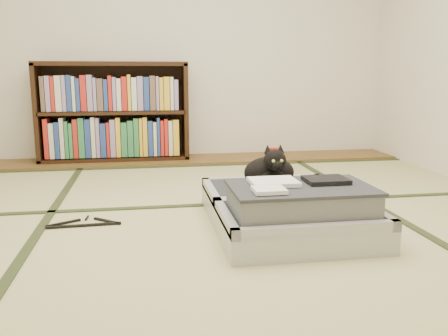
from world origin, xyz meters
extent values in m
plane|color=tan|center=(0.00, 0.00, 0.00)|extent=(4.50, 4.50, 0.00)
cube|color=brown|center=(0.00, 2.00, 0.01)|extent=(4.00, 0.50, 0.02)
cube|color=red|center=(0.83, 2.03, 0.06)|extent=(0.16, 0.11, 0.07)
plane|color=silver|center=(0.00, 2.25, 1.20)|extent=(4.00, 0.00, 4.00)
cube|color=#2D381E|center=(-1.00, 0.00, 0.00)|extent=(0.05, 4.50, 0.01)
cube|color=#2D381E|center=(1.00, 0.00, 0.00)|extent=(0.05, 4.50, 0.01)
cube|color=#2D381E|center=(0.00, 0.40, 0.00)|extent=(4.00, 0.05, 0.01)
cube|color=#2D381E|center=(0.00, 1.70, 0.00)|extent=(4.00, 0.05, 0.01)
cube|color=black|center=(-1.38, 2.07, 0.47)|extent=(0.04, 0.32, 0.89)
cube|color=black|center=(-0.04, 2.07, 0.47)|extent=(0.04, 0.32, 0.89)
cube|color=black|center=(-0.71, 2.07, 0.03)|extent=(1.38, 0.32, 0.04)
cube|color=black|center=(-0.71, 2.07, 0.91)|extent=(1.38, 0.32, 0.04)
cube|color=black|center=(-0.71, 2.07, 0.47)|extent=(1.32, 0.32, 0.03)
cube|color=black|center=(-0.71, 2.22, 0.47)|extent=(1.38, 0.02, 0.89)
cube|color=gray|center=(-0.71, 2.05, 0.25)|extent=(1.24, 0.22, 0.37)
cube|color=gray|center=(-0.71, 2.05, 0.66)|extent=(1.24, 0.22, 0.34)
cube|color=#ACADB1|center=(0.32, -0.33, 0.07)|extent=(0.79, 0.53, 0.14)
cube|color=#2B2C32|center=(0.32, -0.33, 0.10)|extent=(0.70, 0.44, 0.10)
cube|color=#ACADB1|center=(0.32, -0.57, 0.14)|extent=(0.79, 0.04, 0.05)
cube|color=#ACADB1|center=(0.32, -0.09, 0.14)|extent=(0.79, 0.04, 0.05)
cube|color=#ACADB1|center=(-0.05, -0.33, 0.14)|extent=(0.04, 0.53, 0.05)
cube|color=#ACADB1|center=(0.69, -0.33, 0.14)|extent=(0.04, 0.53, 0.05)
cube|color=#ACADB1|center=(0.32, 0.19, 0.07)|extent=(0.79, 0.53, 0.14)
cube|color=#2B2C32|center=(0.32, 0.19, 0.10)|extent=(0.70, 0.44, 0.10)
cube|color=#ACADB1|center=(0.32, -0.05, 0.14)|extent=(0.79, 0.04, 0.05)
cube|color=#ACADB1|center=(0.32, 0.44, 0.14)|extent=(0.79, 0.04, 0.05)
cube|color=#ACADB1|center=(-0.05, 0.19, 0.14)|extent=(0.04, 0.53, 0.05)
cube|color=#ACADB1|center=(0.69, 0.19, 0.14)|extent=(0.04, 0.53, 0.05)
cylinder|color=black|center=(0.32, -0.07, 0.15)|extent=(0.71, 0.03, 0.03)
cube|color=gray|center=(0.32, -0.33, 0.20)|extent=(0.67, 0.41, 0.14)
cube|color=#333239|center=(0.32, -0.33, 0.28)|extent=(0.69, 0.43, 0.02)
cube|color=white|center=(0.19, -0.28, 0.30)|extent=(0.23, 0.19, 0.02)
cube|color=black|center=(0.47, -0.28, 0.30)|extent=(0.21, 0.17, 0.02)
cube|color=white|center=(0.13, -0.44, 0.30)|extent=(0.15, 0.13, 0.02)
cube|color=white|center=(0.09, -0.58, 0.08)|extent=(0.06, 0.01, 0.04)
cube|color=white|center=(0.21, -0.58, 0.06)|extent=(0.05, 0.01, 0.04)
cube|color=orange|center=(0.58, -0.58, 0.08)|extent=(0.05, 0.01, 0.04)
cube|color=#197F33|center=(0.51, -0.58, 0.10)|extent=(0.04, 0.01, 0.03)
ellipsoid|color=black|center=(0.30, 0.20, 0.24)|extent=(0.30, 0.20, 0.19)
ellipsoid|color=black|center=(0.30, 0.11, 0.22)|extent=(0.15, 0.11, 0.11)
ellipsoid|color=black|center=(0.30, 0.08, 0.34)|extent=(0.13, 0.12, 0.12)
sphere|color=black|center=(0.30, 0.03, 0.32)|extent=(0.06, 0.06, 0.06)
cone|color=black|center=(0.26, 0.10, 0.40)|extent=(0.05, 0.06, 0.06)
cone|color=black|center=(0.34, 0.10, 0.40)|extent=(0.05, 0.06, 0.06)
sphere|color=#A5BF33|center=(0.27, 0.02, 0.35)|extent=(0.02, 0.02, 0.02)
sphere|color=#A5BF33|center=(0.32, 0.02, 0.35)|extent=(0.02, 0.02, 0.02)
cylinder|color=black|center=(0.40, 0.29, 0.18)|extent=(0.19, 0.11, 0.03)
torus|color=white|center=(0.48, 0.20, 0.16)|extent=(0.11, 0.11, 0.01)
torus|color=white|center=(0.48, 0.20, 0.17)|extent=(0.09, 0.09, 0.01)
cube|color=black|center=(-0.77, 0.09, 0.01)|extent=(0.40, 0.04, 0.01)
cube|color=black|center=(-0.89, 0.15, 0.01)|extent=(0.18, 0.11, 0.01)
cube|color=black|center=(-0.65, 0.15, 0.01)|extent=(0.16, 0.14, 0.01)
cylinder|color=black|center=(-0.77, 0.23, 0.01)|extent=(0.02, 0.07, 0.01)
camera|label=1|loc=(-0.43, -2.49, 0.83)|focal=38.00mm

